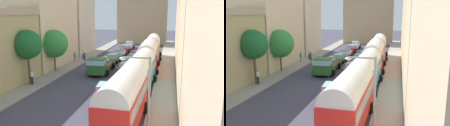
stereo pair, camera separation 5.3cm
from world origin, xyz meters
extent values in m
plane|color=#403E4C|center=(0.00, 27.00, 0.00)|extent=(154.00, 154.00, 0.00)
cube|color=gray|center=(-7.25, 27.00, 0.07)|extent=(2.50, 70.00, 0.14)
cube|color=#9E988A|center=(7.25, 27.00, 0.07)|extent=(2.50, 70.00, 0.14)
cube|color=beige|center=(-11.42, 24.58, 5.77)|extent=(5.84, 12.58, 11.54)
cube|color=beige|center=(-11.31, 36.43, 5.88)|extent=(5.61, 9.22, 11.77)
cube|color=beige|center=(11.32, 12.98, 5.82)|extent=(5.65, 11.88, 11.64)
cube|color=tan|center=(10.88, 24.16, 5.85)|extent=(4.75, 9.88, 11.70)
cube|color=tan|center=(11.34, 36.20, 5.54)|extent=(5.67, 13.74, 11.09)
cube|color=tan|center=(0.00, 56.41, 6.80)|extent=(12.79, 6.12, 13.60)
cube|color=tan|center=(-4.48, 54.88, 9.49)|extent=(2.68, 2.68, 18.98)
cube|color=tan|center=(4.48, 54.88, 9.49)|extent=(2.68, 2.68, 18.98)
cube|color=red|center=(4.60, 6.50, 1.73)|extent=(2.53, 8.39, 2.46)
cylinder|color=silver|center=(4.60, 6.50, 2.96)|extent=(2.48, 8.22, 2.32)
cube|color=#99B7C6|center=(4.60, 6.50, 2.27)|extent=(2.57, 7.72, 0.79)
cylinder|color=black|center=(3.53, 9.11, 0.50)|extent=(1.00, 0.35, 1.00)
cylinder|color=black|center=(5.77, 9.06, 0.50)|extent=(1.00, 0.35, 1.00)
cube|color=teal|center=(4.60, 15.50, 1.66)|extent=(2.64, 9.45, 2.33)
cylinder|color=silver|center=(4.60, 15.50, 2.83)|extent=(2.58, 9.26, 2.28)
cube|color=#99B7C6|center=(4.60, 15.50, 2.18)|extent=(2.66, 8.71, 0.75)
cylinder|color=black|center=(3.59, 18.44, 0.50)|extent=(1.00, 0.35, 1.00)
cylinder|color=black|center=(5.80, 18.37, 0.50)|extent=(1.00, 0.35, 1.00)
cylinder|color=black|center=(3.40, 12.63, 0.50)|extent=(1.00, 0.35, 1.00)
cylinder|color=black|center=(5.61, 12.56, 0.50)|extent=(1.00, 0.35, 1.00)
cube|color=red|center=(4.60, 24.50, 1.77)|extent=(2.67, 9.18, 2.53)
cylinder|color=silver|center=(4.60, 24.50, 3.03)|extent=(2.62, 9.00, 2.44)
cube|color=#99B7C6|center=(4.60, 24.50, 2.32)|extent=(2.71, 8.45, 0.81)
cylinder|color=black|center=(3.36, 27.31, 0.50)|extent=(1.00, 0.35, 1.00)
cylinder|color=black|center=(5.72, 27.35, 0.50)|extent=(1.00, 0.35, 1.00)
cylinder|color=black|center=(3.48, 21.65, 0.50)|extent=(1.00, 0.35, 1.00)
cylinder|color=black|center=(5.84, 21.69, 0.50)|extent=(1.00, 0.35, 1.00)
cube|color=beige|center=(4.60, 33.50, 1.80)|extent=(2.68, 8.09, 2.59)
cylinder|color=silver|center=(4.60, 33.50, 3.09)|extent=(2.63, 7.93, 2.32)
cube|color=#99B7C6|center=(4.60, 33.50, 2.37)|extent=(2.70, 7.45, 0.83)
cylinder|color=black|center=(3.38, 35.94, 0.50)|extent=(1.00, 0.35, 1.00)
cylinder|color=black|center=(5.63, 36.02, 0.50)|extent=(1.00, 0.35, 1.00)
cylinder|color=black|center=(3.57, 30.98, 0.50)|extent=(1.00, 0.35, 1.00)
cylinder|color=black|center=(5.82, 31.06, 0.50)|extent=(1.00, 0.35, 1.00)
cube|color=#285B24|center=(-1.42, 19.35, 1.45)|extent=(2.32, 2.13, 2.00)
cube|color=#99B7C6|center=(-1.42, 19.35, 2.01)|extent=(2.37, 2.22, 0.64)
cube|color=brown|center=(-1.62, 23.02, 0.73)|extent=(2.50, 5.45, 0.55)
ellipsoid|color=silver|center=(-1.61, 22.03, 1.25)|extent=(1.07, 1.13, 0.49)
ellipsoid|color=silver|center=(-1.52, 24.58, 1.24)|extent=(0.94, 0.90, 0.48)
ellipsoid|color=beige|center=(-1.48, 22.10, 1.25)|extent=(0.93, 1.08, 0.51)
ellipsoid|color=beige|center=(-1.66, 24.15, 1.66)|extent=(0.82, 1.00, 0.55)
ellipsoid|color=beige|center=(-1.64, 21.30, 1.59)|extent=(1.16, 1.03, 0.49)
ellipsoid|color=beige|center=(-1.87, 24.01, 1.58)|extent=(0.68, 0.85, 0.49)
cylinder|color=black|center=(-0.33, 19.69, 0.45)|extent=(0.90, 0.31, 0.90)
cylinder|color=black|center=(-2.54, 19.57, 0.45)|extent=(0.90, 0.31, 0.90)
cylinder|color=black|center=(-0.56, 24.10, 0.45)|extent=(0.90, 0.31, 0.90)
cylinder|color=black|center=(-2.78, 23.98, 0.45)|extent=(0.90, 0.31, 0.90)
cube|color=#538C4F|center=(-1.60, 28.75, 0.60)|extent=(1.93, 3.67, 0.66)
cube|color=#92B2CC|center=(-1.60, 28.75, 1.18)|extent=(1.65, 1.93, 0.49)
cylinder|color=black|center=(-0.75, 27.60, 0.30)|extent=(0.60, 0.21, 0.60)
cylinder|color=black|center=(-2.54, 27.67, 0.30)|extent=(0.60, 0.21, 0.60)
cylinder|color=black|center=(-0.66, 29.83, 0.30)|extent=(0.60, 0.21, 0.60)
cylinder|color=black|center=(-2.45, 29.90, 0.30)|extent=(0.60, 0.21, 0.60)
cube|color=silver|center=(-1.60, 34.25, 0.65)|extent=(1.82, 3.74, 0.76)
cube|color=#92BBC5|center=(-1.60, 34.25, 1.26)|extent=(1.55, 1.97, 0.46)
cylinder|color=black|center=(-0.82, 33.08, 0.30)|extent=(0.60, 0.21, 0.60)
cylinder|color=black|center=(-2.48, 33.15, 0.30)|extent=(0.60, 0.21, 0.60)
cylinder|color=black|center=(-0.72, 35.35, 0.30)|extent=(0.60, 0.21, 0.60)
cylinder|color=black|center=(-2.38, 35.42, 0.30)|extent=(0.60, 0.21, 0.60)
cube|color=#B6321F|center=(-1.60, 39.75, 0.67)|extent=(1.76, 4.09, 0.80)
cube|color=#93B2D1|center=(-1.60, 39.75, 1.31)|extent=(1.48, 2.16, 0.48)
cylinder|color=black|center=(-0.76, 38.55, 0.30)|extent=(0.60, 0.21, 0.60)
cylinder|color=black|center=(-2.31, 38.47, 0.30)|extent=(0.60, 0.21, 0.60)
cylinder|color=black|center=(-0.89, 41.03, 0.30)|extent=(0.60, 0.21, 0.60)
cylinder|color=black|center=(-2.44, 40.95, 0.30)|extent=(0.60, 0.21, 0.60)
cube|color=silver|center=(-1.60, 45.25, 0.69)|extent=(1.91, 4.20, 0.84)
cube|color=#9EBAC6|center=(-1.60, 45.25, 1.38)|extent=(1.60, 2.22, 0.55)
cylinder|color=black|center=(-0.69, 44.02, 0.30)|extent=(0.60, 0.21, 0.60)
cylinder|color=black|center=(-2.37, 43.93, 0.30)|extent=(0.60, 0.21, 0.60)
cylinder|color=black|center=(-0.83, 46.57, 0.30)|extent=(0.60, 0.21, 0.60)
cylinder|color=black|center=(-2.51, 46.48, 0.30)|extent=(0.60, 0.21, 0.60)
cube|color=#B02E2D|center=(1.82, 11.34, 0.68)|extent=(1.79, 3.80, 0.82)
cube|color=#94C2D2|center=(1.82, 11.34, 1.35)|extent=(1.47, 2.02, 0.51)
cylinder|color=black|center=(0.98, 12.42, 0.30)|extent=(0.60, 0.21, 0.60)
cylinder|color=black|center=(2.48, 12.54, 0.30)|extent=(0.60, 0.21, 0.60)
cylinder|color=black|center=(1.17, 10.14, 0.30)|extent=(0.60, 0.21, 0.60)
cylinder|color=black|center=(2.66, 10.26, 0.30)|extent=(0.60, 0.21, 0.60)
cube|color=#AD2F2A|center=(1.90, 21.77, 0.68)|extent=(1.68, 3.75, 0.82)
cube|color=#9CC3CE|center=(1.90, 21.77, 1.32)|extent=(1.44, 1.96, 0.46)
cylinder|color=black|center=(1.14, 22.94, 0.30)|extent=(0.60, 0.21, 0.60)
cylinder|color=black|center=(2.73, 22.90, 0.30)|extent=(0.60, 0.21, 0.60)
cylinder|color=black|center=(1.08, 20.64, 0.30)|extent=(0.60, 0.21, 0.60)
cylinder|color=black|center=(2.67, 20.60, 0.30)|extent=(0.60, 0.21, 0.60)
cube|color=#418DC8|center=(1.88, 28.91, 0.62)|extent=(1.86, 4.27, 0.70)
cube|color=#9DB1C6|center=(1.88, 28.91, 1.25)|extent=(1.57, 2.25, 0.56)
cylinder|color=black|center=(0.98, 30.18, 0.30)|extent=(0.60, 0.21, 0.60)
cylinder|color=black|center=(2.66, 30.25, 0.30)|extent=(0.60, 0.21, 0.60)
cylinder|color=black|center=(1.09, 27.57, 0.30)|extent=(0.60, 0.21, 0.60)
cylinder|color=black|center=(2.77, 27.65, 0.30)|extent=(0.60, 0.21, 0.60)
cube|color=white|center=(1.97, 43.86, 0.63)|extent=(1.87, 3.78, 0.72)
cube|color=#A2ADC7|center=(1.97, 43.86, 1.22)|extent=(1.57, 2.00, 0.47)
cylinder|color=black|center=(1.08, 44.96, 0.30)|extent=(0.60, 0.21, 0.60)
cylinder|color=black|center=(2.74, 45.05, 0.30)|extent=(0.60, 0.21, 0.60)
cylinder|color=black|center=(1.20, 42.67, 0.30)|extent=(0.60, 0.21, 0.60)
cylinder|color=black|center=(2.87, 42.76, 0.30)|extent=(0.60, 0.21, 0.60)
cylinder|color=#1F294A|center=(-6.41, 28.48, 0.07)|extent=(0.21, 0.21, 0.14)
cylinder|color=#1F294A|center=(-6.41, 28.48, 0.56)|extent=(0.35, 0.35, 0.85)
cylinder|color=#497258|center=(-6.41, 28.48, 1.25)|extent=(0.54, 0.54, 0.52)
sphere|color=tan|center=(-6.41, 28.48, 1.62)|extent=(0.22, 0.22, 0.22)
cylinder|color=#252250|center=(-7.26, 29.91, 0.07)|extent=(0.19, 0.19, 0.14)
cylinder|color=#252250|center=(-7.26, 29.91, 0.60)|extent=(0.32, 0.32, 0.91)
cylinder|color=silver|center=(-7.26, 29.91, 1.37)|extent=(0.49, 0.49, 0.63)
sphere|color=tan|center=(-7.26, 29.91, 1.79)|extent=(0.20, 0.20, 0.20)
cylinder|color=#182D41|center=(-7.51, 14.04, 0.07)|extent=(0.20, 0.20, 0.14)
cylinder|color=#182D41|center=(-7.51, 14.04, 0.60)|extent=(0.24, 0.24, 0.92)
cylinder|color=silver|center=(-7.51, 14.04, 1.32)|extent=(0.37, 0.37, 0.52)
sphere|color=tan|center=(-7.51, 14.04, 1.69)|extent=(0.23, 0.23, 0.23)
cylinder|color=#77725D|center=(-7.56, 26.83, 0.07)|extent=(0.17, 0.17, 0.14)
cylinder|color=#77725D|center=(-7.56, 26.83, 0.58)|extent=(0.28, 0.28, 0.88)
cylinder|color=#427058|center=(-7.56, 26.83, 1.33)|extent=(0.42, 0.42, 0.62)
sphere|color=tan|center=(-7.56, 26.83, 1.76)|extent=(0.24, 0.24, 0.24)
cylinder|color=gray|center=(6.50, 4.89, 2.78)|extent=(0.16, 0.16, 5.56)
cylinder|color=gray|center=(5.64, 4.89, 5.46)|extent=(1.72, 0.11, 0.11)
ellipsoid|color=silver|center=(4.78, 4.89, 5.36)|extent=(0.44, 0.28, 0.20)
cylinder|color=brown|center=(-7.90, 14.16, 1.72)|extent=(0.31, 0.31, 3.45)
sphere|color=#1B5B2B|center=(-7.90, 14.16, 4.68)|extent=(3.29, 3.29, 3.29)
cylinder|color=brown|center=(-7.90, 20.51, 1.27)|extent=(0.25, 0.25, 2.53)
sphere|color=#30833A|center=(-7.90, 20.51, 3.98)|extent=(3.85, 3.85, 3.85)
camera|label=1|loc=(7.67, -9.83, 8.22)|focal=39.04mm
camera|label=2|loc=(7.73, -9.82, 8.22)|focal=39.04mm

